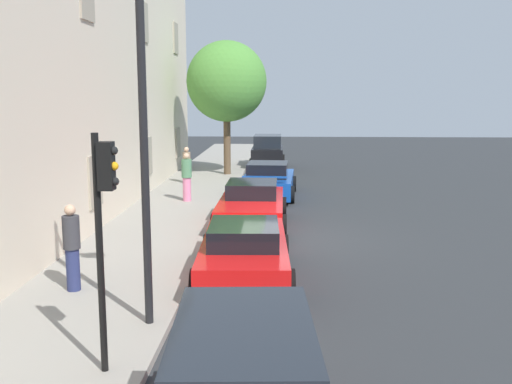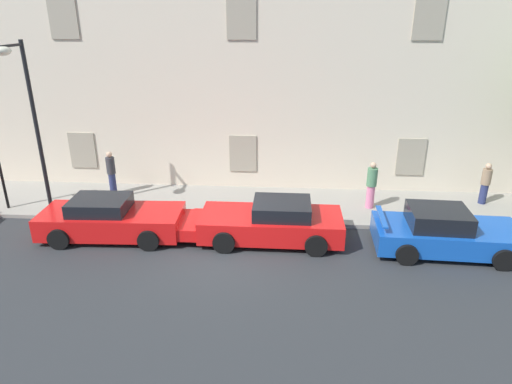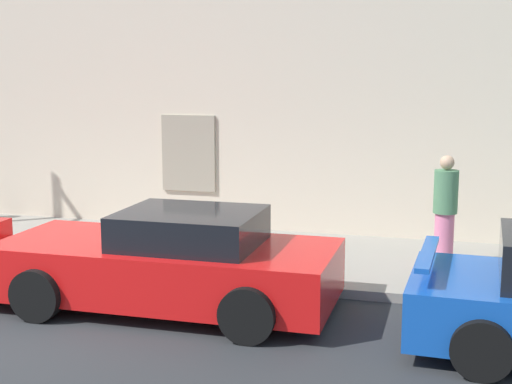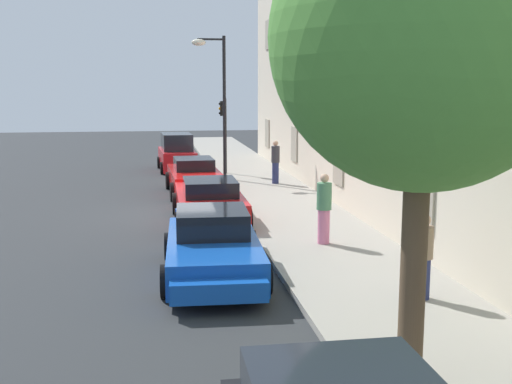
# 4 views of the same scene
# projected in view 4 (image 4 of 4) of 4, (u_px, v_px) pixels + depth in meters

# --- Properties ---
(ground_plane) EXTENTS (80.00, 80.00, 0.00)m
(ground_plane) POSITION_uv_depth(u_px,v_px,m) (174.00, 215.00, 20.16)
(ground_plane) COLOR #2B2D30
(sidewalk) EXTENTS (60.00, 3.43, 0.14)m
(sidewalk) POSITION_uv_depth(u_px,v_px,m) (288.00, 209.00, 20.72)
(sidewalk) COLOR gray
(sidewalk) RESTS_ON ground
(building_facade) EXTENTS (33.74, 4.88, 11.44)m
(building_facade) POSITION_uv_depth(u_px,v_px,m) (407.00, 34.00, 20.40)
(building_facade) COLOR beige
(building_facade) RESTS_ON ground
(sportscar_red_lead) EXTENTS (5.05, 2.19, 1.35)m
(sportscar_red_lead) POSITION_uv_depth(u_px,v_px,m) (195.00, 179.00, 23.83)
(sportscar_red_lead) COLOR red
(sportscar_red_lead) RESTS_ON ground
(sportscar_yellow_flank) EXTENTS (4.98, 2.15, 1.36)m
(sportscar_yellow_flank) POSITION_uv_depth(u_px,v_px,m) (209.00, 202.00, 19.07)
(sportscar_yellow_flank) COLOR red
(sportscar_yellow_flank) RESTS_ON ground
(sportscar_white_middle) EXTENTS (4.85, 2.30, 1.40)m
(sportscar_white_middle) POSITION_uv_depth(u_px,v_px,m) (213.00, 250.00, 13.41)
(sportscar_white_middle) COLOR #144CB2
(sportscar_white_middle) RESTS_ON ground
(hatchback_parked) EXTENTS (3.94, 1.94, 1.82)m
(hatchback_parked) POSITION_uv_depth(u_px,v_px,m) (177.00, 154.00, 30.74)
(hatchback_parked) COLOR red
(hatchback_parked) RESTS_ON ground
(tree_near_kerb) EXTENTS (3.86, 3.86, 6.44)m
(tree_near_kerb) POSITION_uv_depth(u_px,v_px,m) (423.00, 39.00, 7.78)
(tree_near_kerb) COLOR brown
(tree_near_kerb) RESTS_ON sidewalk
(traffic_light) EXTENTS (0.22, 0.36, 3.40)m
(traffic_light) POSITION_uv_depth(u_px,v_px,m) (224.00, 122.00, 28.51)
(traffic_light) COLOR black
(traffic_light) RESTS_ON sidewalk
(street_lamp) EXTENTS (0.44, 1.42, 6.02)m
(street_lamp) POSITION_uv_depth(u_px,v_px,m) (215.00, 82.00, 26.37)
(street_lamp) COLOR black
(street_lamp) RESTS_ON sidewalk
(pedestrian_admiring) EXTENTS (0.41, 0.41, 1.78)m
(pedestrian_admiring) POSITION_uv_depth(u_px,v_px,m) (324.00, 208.00, 15.73)
(pedestrian_admiring) COLOR pink
(pedestrian_admiring) RESTS_ON sidewalk
(pedestrian_strolling) EXTENTS (0.48, 0.48, 1.61)m
(pedestrian_strolling) POSITION_uv_depth(u_px,v_px,m) (423.00, 256.00, 11.59)
(pedestrian_strolling) COLOR navy
(pedestrian_strolling) RESTS_ON sidewalk
(pedestrian_bystander) EXTENTS (0.36, 0.36, 1.76)m
(pedestrian_bystander) POSITION_uv_depth(u_px,v_px,m) (275.00, 161.00, 25.67)
(pedestrian_bystander) COLOR navy
(pedestrian_bystander) RESTS_ON sidewalk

